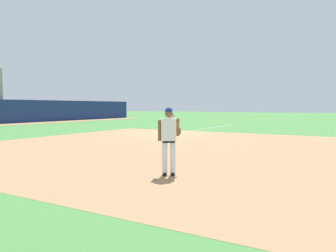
{
  "coord_description": "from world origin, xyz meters",
  "views": [
    {
      "loc": [
        -18.89,
        -11.03,
        1.89
      ],
      "look_at": [
        -7.89,
        -4.64,
        1.12
      ],
      "focal_mm": 35.0,
      "sensor_mm": 36.0,
      "label": 1
    }
  ],
  "objects_px": {
    "pitcher": "(169,137)",
    "baserunner": "(172,123)",
    "first_baseman": "(173,123)",
    "baseball": "(172,140)",
    "first_base_bag": "(167,134)"
  },
  "relations": [
    {
      "from": "first_base_bag",
      "to": "baserunner",
      "type": "relative_size",
      "value": 0.26
    },
    {
      "from": "first_base_bag",
      "to": "pitcher",
      "type": "bearing_deg",
      "value": -149.49
    },
    {
      "from": "baseball",
      "to": "pitcher",
      "type": "distance_m",
      "value": 9.15
    },
    {
      "from": "pitcher",
      "to": "first_base_bag",
      "type": "bearing_deg",
      "value": 30.51
    },
    {
      "from": "baseball",
      "to": "pitcher",
      "type": "height_order",
      "value": "pitcher"
    },
    {
      "from": "pitcher",
      "to": "baserunner",
      "type": "distance_m",
      "value": 12.13
    },
    {
      "from": "first_base_bag",
      "to": "baserunner",
      "type": "distance_m",
      "value": 1.21
    },
    {
      "from": "pitcher",
      "to": "baserunner",
      "type": "xyz_separation_m",
      "value": [
        10.58,
        5.92,
        -0.27
      ]
    },
    {
      "from": "first_base_bag",
      "to": "first_baseman",
      "type": "xyz_separation_m",
      "value": [
        0.56,
        -0.11,
        0.69
      ]
    },
    {
      "from": "baseball",
      "to": "first_base_bag",
      "type": "bearing_deg",
      "value": 33.73
    },
    {
      "from": "first_baseman",
      "to": "baseball",
      "type": "bearing_deg",
      "value": -151.58
    },
    {
      "from": "first_baseman",
      "to": "baserunner",
      "type": "relative_size",
      "value": 0.92
    },
    {
      "from": "first_base_bag",
      "to": "baseball",
      "type": "relative_size",
      "value": 5.14
    },
    {
      "from": "pitcher",
      "to": "first_baseman",
      "type": "distance_m",
      "value": 13.47
    },
    {
      "from": "baseball",
      "to": "baserunner",
      "type": "bearing_deg",
      "value": 29.5
    }
  ]
}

